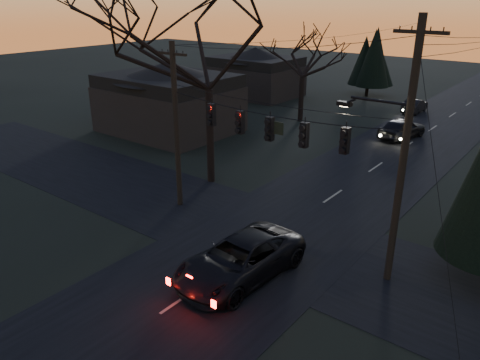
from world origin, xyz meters
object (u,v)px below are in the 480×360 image
Objects in this scene: utility_pole_left at (180,204)px; bare_tree_left at (208,48)px; utility_pole_right at (387,279)px; sedan_oncoming_b at (415,106)px; sedan_oncoming_a at (402,128)px; suv_near at (240,259)px; utility_pole_far_l at (411,97)px.

utility_pole_left is 0.76× the size of bare_tree_left.
utility_pole_right reaches higher than sedan_oncoming_b.
sedan_oncoming_a is at bearing 69.84° from bare_tree_left.
suv_near is at bearing -27.27° from utility_pole_left.
suv_near reaches higher than sedan_oncoming_a.
utility_pole_right is 2.60× the size of sedan_oncoming_b.
suv_near is (7.73, -7.11, -6.97)m from bare_tree_left.
sedan_oncoming_b is (-8.70, 28.76, 0.63)m from utility_pole_right.
bare_tree_left reaches higher than sedan_oncoming_a.
utility_pole_left is 8.63m from bare_tree_left.
utility_pole_right is 20.61m from sedan_oncoming_a.
suv_near is at bearing 105.36° from sedan_oncoming_a.
utility_pole_right is 1.18× the size of utility_pole_left.
utility_pole_right is at bearing 0.00° from utility_pole_left.
bare_tree_left reaches higher than utility_pole_left.
utility_pole_right reaches higher than sedan_oncoming_a.
utility_pole_right is 30.06m from sedan_oncoming_b.
utility_pole_left is at bearing 86.54° from sedan_oncoming_a.
utility_pole_right is 1.71× the size of suv_near.
utility_pole_right is at bearing -72.28° from utility_pole_far_l.
utility_pole_right reaches higher than utility_pole_left.
utility_pole_left is 1.06× the size of utility_pole_far_l.
utility_pole_far_l is 2.08× the size of sedan_oncoming_b.
bare_tree_left reaches higher than utility_pole_right.
sedan_oncoming_a is at bearing -73.43° from utility_pole_far_l.
sedan_oncoming_a is at bearing 103.38° from sedan_oncoming_b.
utility_pole_far_l is at bearing 90.00° from utility_pole_left.
utility_pole_right is at bearing 119.33° from sedan_oncoming_a.
utility_pole_far_l reaches higher than sedan_oncoming_a.
utility_pole_right is 1.25× the size of utility_pole_far_l.
utility_pole_right reaches higher than utility_pole_far_l.
utility_pole_far_l is 7.78m from sedan_oncoming_b.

